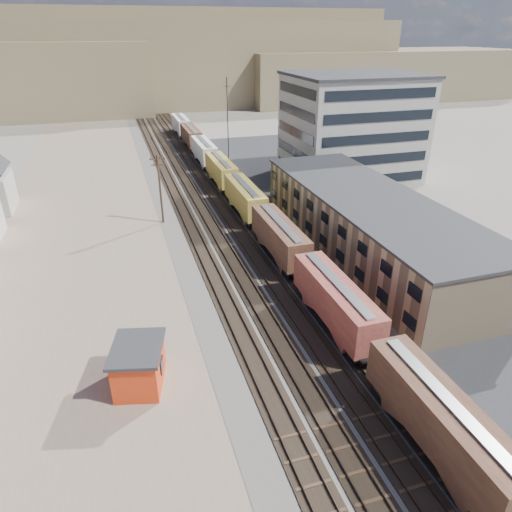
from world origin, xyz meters
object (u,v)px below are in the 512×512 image
object	(u,v)px
maintenance_shed	(139,365)
parked_car_blue	(355,196)
freight_train	(232,182)
utility_pole_north	(160,188)

from	to	relation	value
maintenance_shed	parked_car_blue	xyz separation A→B (m)	(37.30, 34.14, -1.17)
freight_train	utility_pole_north	size ratio (longest dim) A/B	11.97
maintenance_shed	parked_car_blue	size ratio (longest dim) A/B	1.14
maintenance_shed	utility_pole_north	bearing A→B (deg)	80.06
freight_train	parked_car_blue	xyz separation A→B (m)	(19.13, -6.64, -2.09)
maintenance_shed	parked_car_blue	world-z (taller)	maintenance_shed
parked_car_blue	utility_pole_north	bearing A→B (deg)	127.36
parked_car_blue	maintenance_shed	bearing A→B (deg)	168.70
utility_pole_north	maintenance_shed	world-z (taller)	utility_pole_north
utility_pole_north	maintenance_shed	distance (m)	34.20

